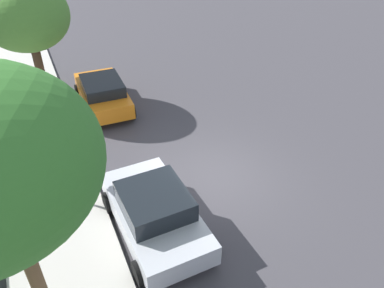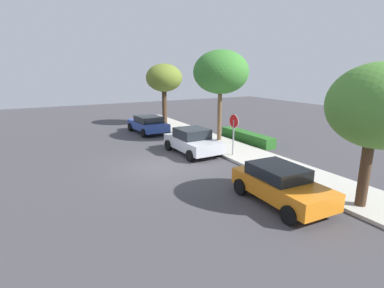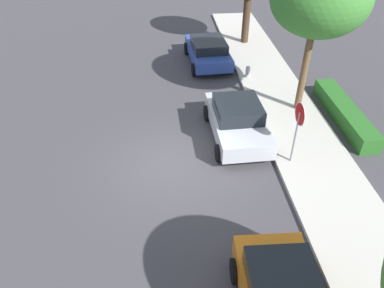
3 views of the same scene
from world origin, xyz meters
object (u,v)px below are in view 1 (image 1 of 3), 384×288
object	(u,v)px
stop_sign	(75,161)
parked_car_orange	(103,93)
parked_car_silver	(155,212)
street_tree_near_corner	(25,16)

from	to	relation	value
stop_sign	parked_car_orange	world-z (taller)	stop_sign
parked_car_silver	street_tree_near_corner	bearing A→B (deg)	11.07
parked_car_silver	street_tree_near_corner	world-z (taller)	street_tree_near_corner
parked_car_orange	street_tree_near_corner	bearing A→B (deg)	48.88
stop_sign	parked_car_orange	size ratio (longest dim) A/B	0.62
stop_sign	street_tree_near_corner	world-z (taller)	street_tree_near_corner
parked_car_silver	street_tree_near_corner	xyz separation A→B (m)	(9.43, 1.85, 2.94)
parked_car_silver	parked_car_orange	xyz separation A→B (m)	(7.50, -0.37, -0.02)
stop_sign	street_tree_near_corner	xyz separation A→B (m)	(7.61, 0.24, 1.99)
stop_sign	street_tree_near_corner	bearing A→B (deg)	1.82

